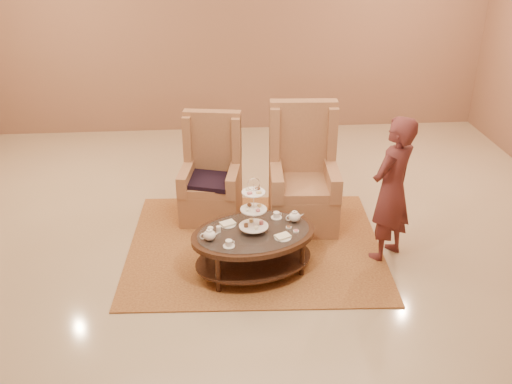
{
  "coord_description": "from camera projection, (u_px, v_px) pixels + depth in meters",
  "views": [
    {
      "loc": [
        -0.37,
        -4.99,
        3.3
      ],
      "look_at": [
        0.04,
        0.2,
        0.7
      ],
      "focal_mm": 40.0,
      "sensor_mm": 36.0,
      "label": 1
    }
  ],
  "objects": [
    {
      "name": "ground",
      "position": [
        253.0,
        260.0,
        5.95
      ],
      "size": [
        8.0,
        8.0,
        0.0
      ],
      "primitive_type": "plane",
      "color": "#C4B292",
      "rests_on": "ground"
    },
    {
      "name": "ceiling",
      "position": [
        253.0,
        260.0,
        5.95
      ],
      "size": [
        8.0,
        8.0,
        0.02
      ],
      "primitive_type": "cube",
      "color": "white",
      "rests_on": "ground"
    },
    {
      "name": "wall_back",
      "position": [
        234.0,
        20.0,
        8.73
      ],
      "size": [
        8.0,
        0.04,
        3.5
      ],
      "primitive_type": "cube",
      "color": "#966A52",
      "rests_on": "ground"
    },
    {
      "name": "rug",
      "position": [
        255.0,
        245.0,
        6.2
      ],
      "size": [
        2.81,
        2.39,
        0.01
      ],
      "rotation": [
        0.0,
        0.0,
        -0.05
      ],
      "color": "#AE7A3D",
      "rests_on": "ground"
    },
    {
      "name": "tea_table",
      "position": [
        254.0,
        239.0,
        5.6
      ],
      "size": [
        1.42,
        1.14,
        1.04
      ],
      "rotation": [
        0.0,
        0.0,
        0.25
      ],
      "color": "black",
      "rests_on": "ground"
    },
    {
      "name": "armchair_left",
      "position": [
        212.0,
        182.0,
        6.67
      ],
      "size": [
        0.76,
        0.78,
        1.23
      ],
      "rotation": [
        0.0,
        0.0,
        -0.16
      ],
      "color": "#A3704C",
      "rests_on": "ground"
    },
    {
      "name": "armchair_right",
      "position": [
        303.0,
        184.0,
        6.5
      ],
      "size": [
        0.8,
        0.82,
        1.39
      ],
      "rotation": [
        0.0,
        0.0,
        -0.06
      ],
      "color": "#A3704C",
      "rests_on": "ground"
    },
    {
      "name": "person",
      "position": [
        392.0,
        190.0,
        5.69
      ],
      "size": [
        0.67,
        0.64,
        1.54
      ],
      "rotation": [
        0.0,
        0.0,
        3.83
      ],
      "color": "#592626",
      "rests_on": "ground"
    }
  ]
}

